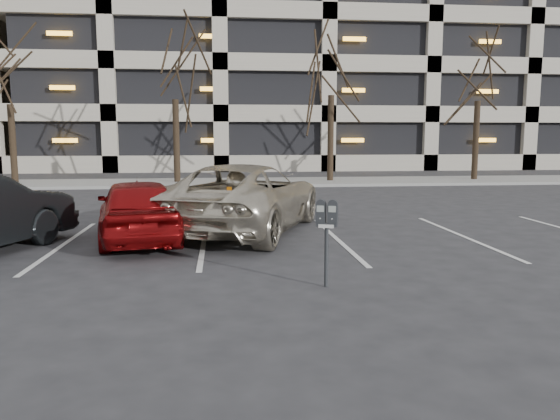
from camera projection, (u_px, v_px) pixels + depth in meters
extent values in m
plane|color=#28282B|center=(284.00, 266.00, 9.16)|extent=(140.00, 140.00, 0.00)
cube|color=gray|center=(244.00, 182.00, 24.92)|extent=(80.00, 4.00, 0.12)
cube|color=silver|center=(64.00, 244.00, 10.98)|extent=(0.10, 5.20, 0.00)
cube|color=silver|center=(204.00, 241.00, 11.28)|extent=(0.10, 5.20, 0.00)
cube|color=silver|center=(337.00, 239.00, 11.58)|extent=(0.10, 5.20, 0.00)
cube|color=silver|center=(463.00, 236.00, 11.87)|extent=(0.10, 5.20, 0.00)
cube|color=black|center=(387.00, 48.00, 42.71)|extent=(49.92, 19.20, 18.00)
cylinder|color=black|center=(13.00, 145.00, 23.63)|extent=(0.28, 0.28, 3.51)
cylinder|color=black|center=(176.00, 142.00, 24.35)|extent=(0.28, 0.28, 3.77)
cylinder|color=black|center=(331.00, 139.00, 25.08)|extent=(0.28, 0.28, 4.00)
cylinder|color=black|center=(476.00, 142.00, 25.83)|extent=(0.28, 0.28, 3.79)
cylinder|color=black|center=(326.00, 256.00, 7.86)|extent=(0.06, 0.06, 0.90)
cube|color=black|center=(327.00, 224.00, 7.79)|extent=(0.32, 0.20, 0.06)
cube|color=silver|center=(326.00, 226.00, 7.74)|extent=(0.21, 0.08, 0.05)
cube|color=gray|center=(320.00, 209.00, 7.72)|extent=(0.10, 0.04, 0.09)
cube|color=gray|center=(332.00, 209.00, 7.68)|extent=(0.10, 0.04, 0.09)
imported|color=beige|center=(244.00, 198.00, 12.44)|extent=(4.39, 6.12, 1.55)
cube|color=#DB6504|center=(229.00, 166.00, 11.34)|extent=(0.10, 0.20, 0.01)
imported|color=maroon|center=(138.00, 209.00, 11.26)|extent=(2.31, 4.17, 1.34)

